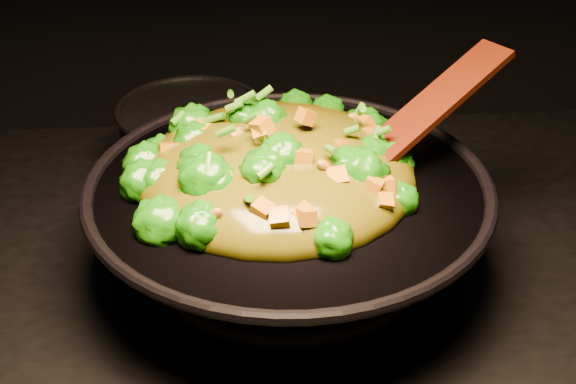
{
  "coord_description": "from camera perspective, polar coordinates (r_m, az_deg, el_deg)",
  "views": [
    {
      "loc": [
        -0.02,
        -0.65,
        1.47
      ],
      "look_at": [
        0.04,
        0.08,
        1.0
      ],
      "focal_mm": 50.0,
      "sensor_mm": 36.0,
      "label": 1
    }
  ],
  "objects": [
    {
      "name": "wok",
      "position": [
        0.89,
        0.05,
        -2.77
      ],
      "size": [
        0.44,
        0.44,
        0.12
      ],
      "primitive_type": null,
      "rotation": [
        0.0,
        0.0,
        0.03
      ],
      "color": "black",
      "rests_on": "stovetop"
    },
    {
      "name": "back_pot",
      "position": [
        1.08,
        -6.81,
        3.61
      ],
      "size": [
        0.24,
        0.24,
        0.11
      ],
      "primitive_type": "cylinder",
      "rotation": [
        0.0,
        0.0,
        0.33
      ],
      "color": "black",
      "rests_on": "stovetop"
    },
    {
      "name": "spatula",
      "position": [
        0.87,
        8.46,
        4.55
      ],
      "size": [
        0.26,
        0.19,
        0.12
      ],
      "primitive_type": "cube",
      "rotation": [
        0.0,
        -0.38,
        0.59
      ],
      "color": "#370E05",
      "rests_on": "wok"
    },
    {
      "name": "stir_fry",
      "position": [
        0.84,
        -0.83,
        3.96
      ],
      "size": [
        0.32,
        0.32,
        0.1
      ],
      "primitive_type": null,
      "rotation": [
        0.0,
        0.0,
        -0.06
      ],
      "color": "#1B7408",
      "rests_on": "wok"
    }
  ]
}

